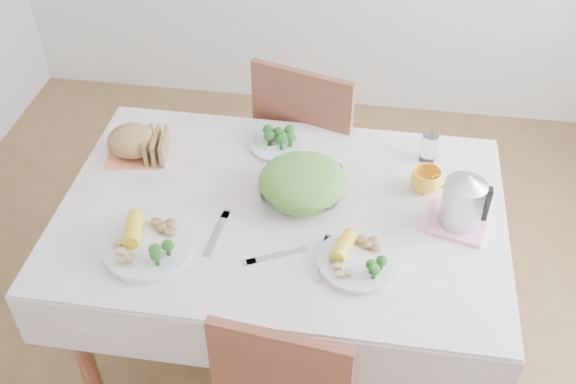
# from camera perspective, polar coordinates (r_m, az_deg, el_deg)

# --- Properties ---
(floor) EXTENTS (3.60, 3.60, 0.00)m
(floor) POSITION_cam_1_polar(r_m,az_deg,el_deg) (2.86, -0.47, -12.62)
(floor) COLOR brown
(floor) RESTS_ON ground
(dining_table) EXTENTS (1.40, 0.90, 0.75)m
(dining_table) POSITION_cam_1_polar(r_m,az_deg,el_deg) (2.56, -0.51, -7.71)
(dining_table) COLOR brown
(dining_table) RESTS_ON floor
(tablecloth) EXTENTS (1.50, 1.00, 0.01)m
(tablecloth) POSITION_cam_1_polar(r_m,az_deg,el_deg) (2.29, -0.57, -1.48)
(tablecloth) COLOR white
(tablecloth) RESTS_ON dining_table
(chair_far) EXTENTS (0.55, 0.55, 0.98)m
(chair_far) POSITION_cam_1_polar(r_m,az_deg,el_deg) (3.01, 2.66, 3.51)
(chair_far) COLOR brown
(chair_far) RESTS_ON floor
(salad_bowl) EXTENTS (0.29, 0.29, 0.07)m
(salad_bowl) POSITION_cam_1_polar(r_m,az_deg,el_deg) (2.30, 1.26, 0.25)
(salad_bowl) COLOR white
(salad_bowl) RESTS_ON tablecloth
(dinner_plate_left) EXTENTS (0.34, 0.34, 0.02)m
(dinner_plate_left) POSITION_cam_1_polar(r_m,az_deg,el_deg) (2.18, -11.69, -4.58)
(dinner_plate_left) COLOR white
(dinner_plate_left) RESTS_ON tablecloth
(dinner_plate_right) EXTENTS (0.36, 0.36, 0.02)m
(dinner_plate_right) POSITION_cam_1_polar(r_m,az_deg,el_deg) (2.11, 5.99, -5.89)
(dinner_plate_right) COLOR white
(dinner_plate_right) RESTS_ON tablecloth
(broccoli_plate) EXTENTS (0.28, 0.28, 0.02)m
(broccoli_plate) POSITION_cam_1_polar(r_m,az_deg,el_deg) (2.54, -0.81, 4.12)
(broccoli_plate) COLOR beige
(broccoli_plate) RESTS_ON tablecloth
(napkin) EXTENTS (0.22, 0.22, 0.00)m
(napkin) POSITION_cam_1_polar(r_m,az_deg,el_deg) (2.58, -12.88, 3.26)
(napkin) COLOR #FF8B51
(napkin) RESTS_ON tablecloth
(bread_loaf) EXTENTS (0.20, 0.19, 0.11)m
(bread_loaf) POSITION_cam_1_polar(r_m,az_deg,el_deg) (2.54, -13.07, 4.24)
(bread_loaf) COLOR olive
(bread_loaf) RESTS_ON napkin
(fruit_bowl) EXTENTS (0.12, 0.12, 0.04)m
(fruit_bowl) POSITION_cam_1_polar(r_m,az_deg,el_deg) (2.54, -1.64, 4.33)
(fruit_bowl) COLOR white
(fruit_bowl) RESTS_ON tablecloth
(yellow_mug) EXTENTS (0.11, 0.11, 0.08)m
(yellow_mug) POSITION_cam_1_polar(r_m,az_deg,el_deg) (2.38, 11.61, 0.95)
(yellow_mug) COLOR yellow
(yellow_mug) RESTS_ON tablecloth
(glass_tumbler) EXTENTS (0.06, 0.06, 0.11)m
(glass_tumbler) POSITION_cam_1_polar(r_m,az_deg,el_deg) (2.50, 11.86, 3.85)
(glass_tumbler) COLOR white
(glass_tumbler) RESTS_ON tablecloth
(pink_tray) EXTENTS (0.22, 0.22, 0.01)m
(pink_tray) POSITION_cam_1_polar(r_m,az_deg,el_deg) (2.30, 14.20, -2.43)
(pink_tray) COLOR pink
(pink_tray) RESTS_ON tablecloth
(electric_kettle) EXTENTS (0.14, 0.14, 0.19)m
(electric_kettle) POSITION_cam_1_polar(r_m,az_deg,el_deg) (2.22, 14.68, -0.33)
(electric_kettle) COLOR #B2B5BA
(electric_kettle) RESTS_ON pink_tray
(fork_left) EXTENTS (0.04, 0.21, 0.00)m
(fork_left) POSITION_cam_1_polar(r_m,az_deg,el_deg) (2.21, -6.05, -3.50)
(fork_left) COLOR silver
(fork_left) RESTS_ON tablecloth
(fork_right) EXTENTS (0.03, 0.19, 0.00)m
(fork_right) POSITION_cam_1_polar(r_m,az_deg,el_deg) (2.12, 3.03, -5.65)
(fork_right) COLOR silver
(fork_right) RESTS_ON tablecloth
(knife) EXTENTS (0.19, 0.11, 0.00)m
(knife) POSITION_cam_1_polar(r_m,az_deg,el_deg) (2.13, -0.95, -5.40)
(knife) COLOR silver
(knife) RESTS_ON tablecloth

